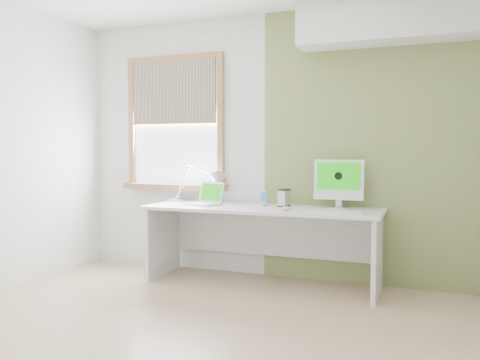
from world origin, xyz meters
The scene contains 12 objects.
room centered at (0.00, 0.00, 1.30)m, with size 4.04×3.54×2.64m.
accent_wall centered at (1.00, 1.74, 1.30)m, with size 2.00×0.02×2.60m, color #87924F.
soffit centered at (1.20, 1.57, 2.40)m, with size 1.60×0.40×0.42m, color white.
window centered at (-1.00, 1.71, 1.54)m, with size 1.20×0.14×1.42m.
desk centered at (0.09, 1.44, 0.53)m, with size 2.20×0.70×0.73m.
desk_lamp centered at (-0.54, 1.61, 0.93)m, with size 0.68×0.27×0.38m.
laptop centered at (-0.48, 1.40, 0.78)m, with size 0.38×0.34×0.22m.
phone_dock centered at (0.06, 1.51, 0.77)m, with size 0.09×0.09×0.14m.
external_drive centered at (0.26, 1.52, 0.81)m, with size 0.10×0.14×0.16m.
imac centered at (0.77, 1.58, 0.98)m, with size 0.45×0.15×0.44m.
keyboard centered at (0.82, 1.17, 0.74)m, with size 0.44×0.15×0.02m.
mouse centered at (0.36, 1.24, 0.75)m, with size 0.07×0.11×0.03m, color white.
Camera 1 is at (1.56, -2.99, 1.26)m, focal length 37.29 mm.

